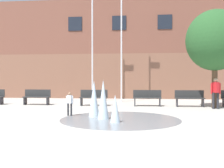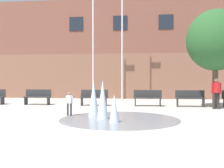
{
  "view_description": "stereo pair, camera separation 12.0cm",
  "coord_description": "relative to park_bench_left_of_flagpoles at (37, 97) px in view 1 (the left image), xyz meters",
  "views": [
    {
      "loc": [
        1.53,
        -5.54,
        1.54
      ],
      "look_at": [
        0.25,
        6.96,
        1.3
      ],
      "focal_mm": 42.0,
      "sensor_mm": 36.0,
      "label": 1
    },
    {
      "loc": [
        1.65,
        -5.53,
        1.54
      ],
      "look_at": [
        0.25,
        6.96,
        1.3
      ],
      "focal_mm": 42.0,
      "sensor_mm": 36.0,
      "label": 2
    }
  ],
  "objects": [
    {
      "name": "adult_in_red",
      "position": [
        10.0,
        -1.19,
        0.45
      ],
      "size": [
        0.5,
        0.39,
        1.59
      ],
      "rotation": [
        0.0,
        0.0,
        -1.1
      ],
      "color": "#28282D",
      "rests_on": "ground"
    },
    {
      "name": "splash_fountain",
      "position": [
        4.77,
        -5.09,
        0.09
      ],
      "size": [
        4.58,
        4.58,
        1.51
      ],
      "color": "gray",
      "rests_on": "ground"
    },
    {
      "name": "street_tree_near_building",
      "position": [
        10.07,
        -0.75,
        3.1
      ],
      "size": [
        3.02,
        3.02,
        5.2
      ],
      "color": "brown",
      "rests_on": "ground"
    },
    {
      "name": "library_building",
      "position": [
        4.54,
        8.32,
        3.45
      ],
      "size": [
        36.0,
        6.05,
        7.86
      ],
      "color": "brown",
      "rests_on": "ground"
    },
    {
      "name": "flagpole_left",
      "position": [
        2.93,
        2.61,
        4.23
      ],
      "size": [
        0.8,
        0.1,
        8.9
      ],
      "color": "silver",
      "rests_on": "ground"
    },
    {
      "name": "child_in_fountain",
      "position": [
        3.18,
        -4.38,
        0.1
      ],
      "size": [
        0.31,
        0.19,
        0.99
      ],
      "rotation": [
        0.0,
        0.0,
        2.81
      ],
      "color": "#28282D",
      "rests_on": "ground"
    },
    {
      "name": "park_bench_left_of_flagpoles",
      "position": [
        0.0,
        0.0,
        0.0
      ],
      "size": [
        1.6,
        0.44,
        0.91
      ],
      "color": "#28282D",
      "rests_on": "ground"
    },
    {
      "name": "ground_plane",
      "position": [
        4.54,
        -9.55,
        -0.48
      ],
      "size": [
        100.0,
        100.0,
        0.0
      ],
      "primitive_type": "plane",
      "color": "#B2ADA3"
    },
    {
      "name": "park_bench_near_trashcan",
      "position": [
        8.89,
        -0.15,
        0.0
      ],
      "size": [
        1.6,
        0.44,
        0.91
      ],
      "color": "#28282D",
      "rests_on": "ground"
    },
    {
      "name": "park_bench_under_left_flagpole",
      "position": [
        3.46,
        -0.14,
        0.0
      ],
      "size": [
        1.6,
        0.44,
        0.91
      ],
      "color": "#28282D",
      "rests_on": "ground"
    },
    {
      "name": "flagpole_right",
      "position": [
        4.92,
        2.61,
        4.33
      ],
      "size": [
        0.8,
        0.1,
        9.1
      ],
      "color": "silver",
      "rests_on": "ground"
    },
    {
      "name": "park_bench_center",
      "position": [
        6.55,
        -0.09,
        0.0
      ],
      "size": [
        1.6,
        0.44,
        0.91
      ],
      "color": "#28282D",
      "rests_on": "ground"
    }
  ]
}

